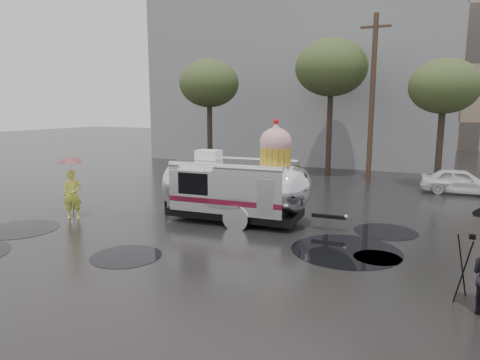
% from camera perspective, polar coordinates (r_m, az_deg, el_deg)
% --- Properties ---
extents(ground, '(120.00, 120.00, 0.00)m').
position_cam_1_polar(ground, '(12.63, -3.47, -9.25)').
color(ground, black).
rests_on(ground, ground).
extents(puddles, '(13.64, 9.86, 0.01)m').
position_cam_1_polar(puddles, '(13.09, -8.94, -8.64)').
color(puddles, black).
rests_on(puddles, ground).
extents(grey_building, '(22.00, 12.00, 13.00)m').
position_cam_1_polar(grey_building, '(35.96, 8.76, 13.45)').
color(grey_building, slate).
rests_on(grey_building, ground).
extents(utility_pole, '(1.60, 0.28, 9.00)m').
position_cam_1_polar(utility_pole, '(24.78, 17.21, 10.50)').
color(utility_pole, '#473323').
rests_on(utility_pole, ground).
extents(tree_left, '(3.64, 3.64, 6.95)m').
position_cam_1_polar(tree_left, '(26.75, -4.13, 12.67)').
color(tree_left, '#382D26').
rests_on(tree_left, ground).
extents(tree_mid, '(4.20, 4.20, 8.03)m').
position_cam_1_polar(tree_mid, '(26.28, 12.09, 14.41)').
color(tree_mid, '#382D26').
rests_on(tree_mid, ground).
extents(tree_right, '(3.36, 3.36, 6.42)m').
position_cam_1_polar(tree_right, '(23.62, 25.58, 11.11)').
color(tree_right, '#382D26').
rests_on(tree_right, ground).
extents(barricade_row, '(4.30, 0.80, 1.00)m').
position_cam_1_polar(barricade_row, '(23.62, -4.33, 0.99)').
color(barricade_row, '#473323').
rests_on(barricade_row, ground).
extents(airstream_trailer, '(7.03, 2.82, 3.79)m').
position_cam_1_polar(airstream_trailer, '(15.40, -0.38, -0.66)').
color(airstream_trailer, silver).
rests_on(airstream_trailer, ground).
extents(person_left, '(0.78, 0.73, 1.81)m').
position_cam_1_polar(person_left, '(16.99, -21.43, -1.81)').
color(person_left, '#DCE546').
rests_on(person_left, ground).
extents(umbrella_pink, '(1.16, 1.16, 2.34)m').
position_cam_1_polar(umbrella_pink, '(16.83, -21.65, 1.67)').
color(umbrella_pink, '#CE7684').
rests_on(umbrella_pink, ground).
extents(tripod, '(0.54, 0.62, 1.50)m').
position_cam_1_polar(tripod, '(10.36, 28.31, -9.60)').
color(tripod, black).
rests_on(tripod, ground).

